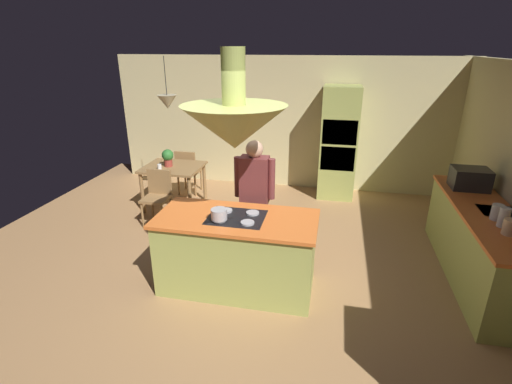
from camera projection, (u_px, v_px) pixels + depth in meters
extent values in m
plane|color=#AD7F51|center=(242.00, 276.00, 4.76)|extent=(8.16, 8.16, 0.00)
cube|color=beige|center=(283.00, 124.00, 7.43)|extent=(6.80, 0.10, 2.55)
cube|color=#A8B259|center=(237.00, 254.00, 4.41)|extent=(1.77, 0.81, 0.88)
cube|color=orange|center=(236.00, 219.00, 4.25)|extent=(1.83, 0.87, 0.04)
cube|color=black|center=(236.00, 218.00, 4.24)|extent=(0.64, 0.52, 0.01)
cylinder|color=#B2B2B7|center=(219.00, 220.00, 4.15)|extent=(0.15, 0.15, 0.02)
cylinder|color=#B2B2B7|center=(247.00, 223.00, 4.09)|extent=(0.15, 0.15, 0.02)
cylinder|color=#B2B2B7|center=(226.00, 211.00, 4.38)|extent=(0.15, 0.15, 0.02)
cylinder|color=#B2B2B7|center=(253.00, 213.00, 4.32)|extent=(0.15, 0.15, 0.02)
cube|color=#A8B259|center=(478.00, 246.00, 4.59)|extent=(0.62, 2.47, 0.88)
cube|color=orange|center=(487.00, 212.00, 4.43)|extent=(0.66, 2.51, 0.04)
cube|color=#B2B2B7|center=(500.00, 218.00, 4.42)|extent=(0.48, 0.36, 0.16)
cube|color=#A8B259|center=(339.00, 143.00, 6.94)|extent=(0.66, 0.62, 2.06)
cube|color=black|center=(340.00, 132.00, 6.58)|extent=(0.60, 0.04, 0.44)
cube|color=black|center=(338.00, 159.00, 6.76)|extent=(0.60, 0.04, 0.44)
cube|color=olive|center=(173.00, 167.00, 6.54)|extent=(0.98, 0.85, 0.04)
cylinder|color=olive|center=(142.00, 193.00, 6.43)|extent=(0.06, 0.06, 0.72)
cylinder|color=olive|center=(190.00, 197.00, 6.27)|extent=(0.06, 0.06, 0.72)
cylinder|color=olive|center=(161.00, 179.00, 7.10)|extent=(0.06, 0.06, 0.72)
cylinder|color=olive|center=(205.00, 182.00, 6.93)|extent=(0.06, 0.06, 0.72)
cylinder|color=tan|center=(248.00, 230.00, 5.07)|extent=(0.14, 0.14, 0.81)
cylinder|color=tan|center=(261.00, 231.00, 5.04)|extent=(0.14, 0.14, 0.81)
cube|color=brown|center=(254.00, 180.00, 4.79)|extent=(0.36, 0.22, 0.62)
cylinder|color=brown|center=(238.00, 177.00, 4.82)|extent=(0.09, 0.09, 0.53)
cylinder|color=brown|center=(272.00, 179.00, 4.74)|extent=(0.09, 0.09, 0.53)
sphere|color=tan|center=(254.00, 149.00, 4.64)|extent=(0.22, 0.22, 0.22)
cone|color=#A8B259|center=(234.00, 127.00, 3.86)|extent=(1.10, 1.10, 0.45)
cylinder|color=#A8B259|center=(233.00, 76.00, 3.68)|extent=(0.24, 0.24, 0.55)
cone|color=beige|center=(167.00, 102.00, 6.13)|extent=(0.32, 0.32, 0.22)
cylinder|color=black|center=(165.00, 76.00, 5.98)|extent=(0.01, 0.01, 0.60)
cube|color=olive|center=(156.00, 199.00, 5.99)|extent=(0.40, 0.40, 0.04)
cube|color=olive|center=(160.00, 182.00, 6.08)|extent=(0.40, 0.04, 0.42)
cylinder|color=olive|center=(142.00, 215.00, 5.95)|extent=(0.04, 0.04, 0.43)
cylinder|color=olive|center=(162.00, 217.00, 5.89)|extent=(0.04, 0.04, 0.43)
cylinder|color=olive|center=(152.00, 207.00, 6.26)|extent=(0.04, 0.04, 0.43)
cylinder|color=olive|center=(171.00, 208.00, 6.20)|extent=(0.04, 0.04, 0.43)
cube|color=olive|center=(189.00, 171.00, 7.32)|extent=(0.40, 0.40, 0.04)
cube|color=olive|center=(185.00, 163.00, 7.07)|extent=(0.40, 0.04, 0.42)
cylinder|color=olive|center=(201.00, 179.00, 7.52)|extent=(0.04, 0.04, 0.43)
cylinder|color=olive|center=(185.00, 178.00, 7.59)|extent=(0.04, 0.04, 0.43)
cylinder|color=olive|center=(195.00, 185.00, 7.21)|extent=(0.04, 0.04, 0.43)
cylinder|color=olive|center=(179.00, 184.00, 7.28)|extent=(0.04, 0.04, 0.43)
cylinder|color=#99382D|center=(168.00, 163.00, 6.51)|extent=(0.14, 0.14, 0.12)
sphere|color=#2D722D|center=(168.00, 155.00, 6.46)|extent=(0.20, 0.20, 0.20)
cylinder|color=white|center=(159.00, 167.00, 6.35)|extent=(0.07, 0.07, 0.09)
cylinder|color=#E0B78C|center=(510.00, 227.00, 3.83)|extent=(0.14, 0.14, 0.17)
cylinder|color=silver|center=(504.00, 217.00, 3.98)|extent=(0.11, 0.11, 0.22)
cylinder|color=silver|center=(497.00, 212.00, 4.15)|extent=(0.12, 0.12, 0.18)
cube|color=#232326|center=(470.00, 179.00, 5.04)|extent=(0.46, 0.36, 0.28)
cylinder|color=#B2B2B7|center=(219.00, 214.00, 4.12)|extent=(0.18, 0.18, 0.12)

